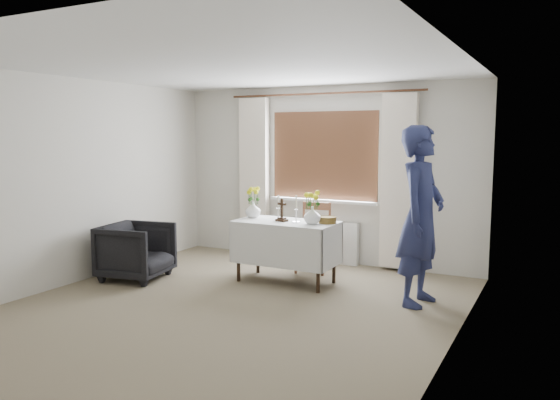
% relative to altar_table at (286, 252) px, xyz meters
% --- Properties ---
extents(ground, '(5.00, 5.00, 0.00)m').
position_rel_altar_table_xyz_m(ground, '(-0.05, -1.21, -0.38)').
color(ground, '#7E6F57').
rests_on(ground, ground).
extents(altar_table, '(1.24, 0.64, 0.76)m').
position_rel_altar_table_xyz_m(altar_table, '(0.00, 0.00, 0.00)').
color(altar_table, white).
rests_on(altar_table, ground).
extents(wooden_chair, '(0.48, 0.48, 0.92)m').
position_rel_altar_table_xyz_m(wooden_chair, '(0.07, 0.64, 0.08)').
color(wooden_chair, brown).
rests_on(wooden_chair, ground).
extents(armchair, '(0.90, 0.88, 0.71)m').
position_rel_altar_table_xyz_m(armchair, '(-1.74, -0.74, -0.03)').
color(armchair, black).
rests_on(armchair, ground).
extents(person, '(0.54, 0.75, 1.92)m').
position_rel_altar_table_xyz_m(person, '(1.66, -0.10, 0.58)').
color(person, navy).
rests_on(person, ground).
extents(radiator, '(1.10, 0.10, 0.60)m').
position_rel_altar_table_xyz_m(radiator, '(-0.05, 1.21, -0.08)').
color(radiator, silver).
rests_on(radiator, ground).
extents(wooden_cross, '(0.15, 0.12, 0.28)m').
position_rel_altar_table_xyz_m(wooden_cross, '(-0.05, -0.02, 0.52)').
color(wooden_cross, black).
rests_on(wooden_cross, altar_table).
extents(candlestick_left, '(0.11, 0.11, 0.31)m').
position_rel_altar_table_xyz_m(candlestick_left, '(-0.12, 0.02, 0.54)').
color(candlestick_left, white).
rests_on(candlestick_left, altar_table).
extents(candlestick_right, '(0.10, 0.10, 0.33)m').
position_rel_altar_table_xyz_m(candlestick_right, '(0.15, -0.02, 0.55)').
color(candlestick_right, white).
rests_on(candlestick_right, altar_table).
extents(flower_vase_left, '(0.25, 0.25, 0.21)m').
position_rel_altar_table_xyz_m(flower_vase_left, '(-0.51, 0.07, 0.48)').
color(flower_vase_left, white).
rests_on(flower_vase_left, altar_table).
extents(flower_vase_right, '(0.26, 0.26, 0.21)m').
position_rel_altar_table_xyz_m(flower_vase_right, '(0.37, -0.04, 0.49)').
color(flower_vase_right, white).
rests_on(flower_vase_right, altar_table).
extents(wicker_basket, '(0.25, 0.25, 0.08)m').
position_rel_altar_table_xyz_m(wicker_basket, '(0.51, 0.11, 0.42)').
color(wicker_basket, olive).
rests_on(wicker_basket, altar_table).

